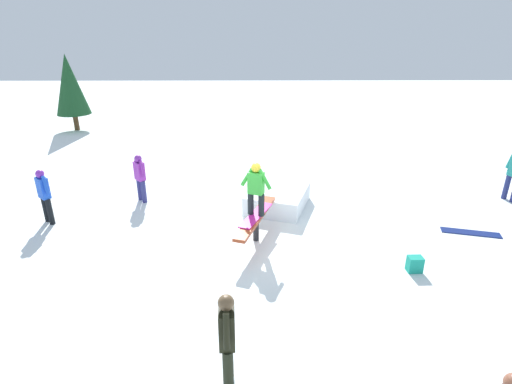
{
  "coord_description": "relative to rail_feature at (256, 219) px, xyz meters",
  "views": [
    {
      "loc": [
        8.39,
        -0.07,
        4.76
      ],
      "look_at": [
        0.0,
        0.0,
        1.25
      ],
      "focal_mm": 28.0,
      "sensor_mm": 36.0,
      "label": 1
    }
  ],
  "objects": [
    {
      "name": "ground_plane",
      "position": [
        0.0,
        0.0,
        -0.56
      ],
      "size": [
        60.0,
        60.0,
        0.0
      ],
      "primitive_type": "plane",
      "color": "white"
    },
    {
      "name": "rail_feature",
      "position": [
        0.0,
        0.0,
        0.0
      ],
      "size": [
        2.35,
        1.02,
        0.65
      ],
      "rotation": [
        0.0,
        0.0,
        -0.32
      ],
      "color": "black",
      "rests_on": "ground"
    },
    {
      "name": "snow_kicker_ramp",
      "position": [
        -1.9,
        0.63,
        -0.29
      ],
      "size": [
        2.18,
        1.99,
        0.53
      ],
      "primitive_type": "cube",
      "rotation": [
        0.0,
        0.0,
        -0.32
      ],
      "color": "white",
      "rests_on": "ground"
    },
    {
      "name": "main_rider_on_rail",
      "position": [
        0.0,
        0.0,
        0.73
      ],
      "size": [
        1.44,
        0.82,
        1.3
      ],
      "rotation": [
        0.0,
        0.0,
        -0.4
      ],
      "color": "#D12394",
      "rests_on": "rail_feature"
    },
    {
      "name": "bystander_black",
      "position": [
        4.16,
        -0.43,
        0.31
      ],
      "size": [
        0.64,
        0.23,
        1.54
      ],
      "rotation": [
        0.0,
        0.0,
        0.05
      ],
      "color": "black",
      "rests_on": "ground"
    },
    {
      "name": "bystander_blue",
      "position": [
        -0.98,
        -5.38,
        0.26
      ],
      "size": [
        0.45,
        0.5,
        1.46
      ],
      "rotation": [
        0.0,
        0.0,
        0.86
      ],
      "color": "black",
      "rests_on": "ground"
    },
    {
      "name": "bystander_purple",
      "position": [
        -2.35,
        -3.31,
        0.23
      ],
      "size": [
        0.52,
        0.47,
        1.4
      ],
      "rotation": [
        0.0,
        0.0,
        3.87
      ],
      "color": "navy",
      "rests_on": "ground"
    },
    {
      "name": "loose_snowboard_navy",
      "position": [
        -0.3,
        5.34,
        -0.54
      ],
      "size": [
        0.61,
        1.4,
        0.02
      ],
      "primitive_type": "cube",
      "rotation": [
        0.0,
        0.0,
        1.32
      ],
      "color": "navy",
      "rests_on": "ground"
    },
    {
      "name": "backpack_on_snow",
      "position": [
        1.34,
        3.3,
        -0.39
      ],
      "size": [
        0.23,
        0.31,
        0.34
      ],
      "primitive_type": "cube",
      "rotation": [
        0.0,
        0.0,
        1.6
      ],
      "color": "#1A9B83",
      "rests_on": "ground"
    },
    {
      "name": "pine_tree_near",
      "position": [
        -11.02,
        -8.72,
        1.62
      ],
      "size": [
        1.58,
        1.58,
        3.58
      ],
      "color": "#4C331E",
      "rests_on": "ground"
    }
  ]
}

